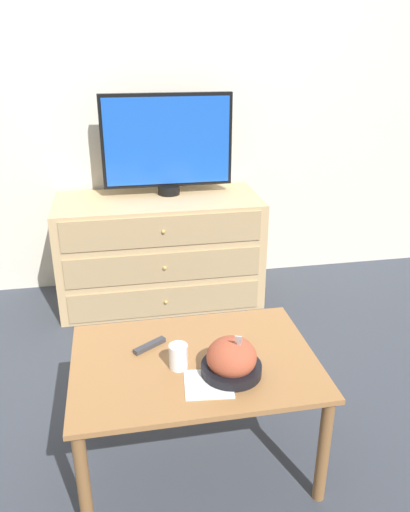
# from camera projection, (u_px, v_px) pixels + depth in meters

# --- Properties ---
(ground_plane) EXTENTS (12.00, 12.00, 0.00)m
(ground_plane) POSITION_uv_depth(u_px,v_px,m) (147.00, 278.00, 3.55)
(ground_plane) COLOR #383D47
(wall_back) EXTENTS (12.00, 0.05, 2.60)m
(wall_back) POSITION_uv_depth(u_px,v_px,m) (137.00, 86.00, 3.06)
(wall_back) COLOR silver
(wall_back) RESTS_ON ground_plane
(dresser) EXTENTS (1.24, 0.57, 0.68)m
(dresser) POSITION_uv_depth(u_px,v_px,m) (160.00, 250.00, 3.16)
(dresser) COLOR tan
(dresser) RESTS_ON ground_plane
(tv) EXTENTS (0.79, 0.13, 0.61)m
(tv) POSITION_uv_depth(u_px,v_px,m) (167.00, 143.00, 2.99)
(tv) COLOR black
(tv) RESTS_ON dresser
(coffee_table) EXTENTS (0.90, 0.63, 0.47)m
(coffee_table) POSITION_uv_depth(u_px,v_px,m) (194.00, 374.00, 1.87)
(coffee_table) COLOR #9E6B3D
(coffee_table) RESTS_ON ground_plane
(takeout_bowl) EXTENTS (0.21, 0.21, 0.18)m
(takeout_bowl) POSITION_uv_depth(u_px,v_px,m) (231.00, 360.00, 1.74)
(takeout_bowl) COLOR black
(takeout_bowl) RESTS_ON coffee_table
(drink_cup) EXTENTS (0.07, 0.07, 0.09)m
(drink_cup) POSITION_uv_depth(u_px,v_px,m) (178.00, 358.00, 1.78)
(drink_cup) COLOR beige
(drink_cup) RESTS_ON coffee_table
(napkin) EXTENTS (0.18, 0.18, 0.00)m
(napkin) POSITION_uv_depth(u_px,v_px,m) (208.00, 384.00, 1.71)
(napkin) COLOR white
(napkin) RESTS_ON coffee_table
(remote_control) EXTENTS (0.13, 0.10, 0.02)m
(remote_control) POSITION_uv_depth(u_px,v_px,m) (150.00, 346.00, 1.91)
(remote_control) COLOR #38383D
(remote_control) RESTS_ON coffee_table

